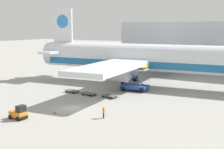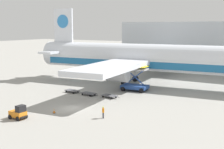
{
  "view_description": "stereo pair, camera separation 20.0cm",
  "coord_description": "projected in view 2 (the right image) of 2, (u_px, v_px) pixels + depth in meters",
  "views": [
    {
      "loc": [
        30.33,
        -37.2,
        12.74
      ],
      "look_at": [
        0.4,
        10.8,
        4.0
      ],
      "focal_mm": 50.0,
      "sensor_mm": 36.0,
      "label": 1
    },
    {
      "loc": [
        30.5,
        -37.1,
        12.74
      ],
      "look_at": [
        0.4,
        10.8,
        4.0
      ],
      "focal_mm": 50.0,
      "sensor_mm": 36.0,
      "label": 2
    }
  ],
  "objects": [
    {
      "name": "traffic_cone_near",
      "position": [
        54.0,
        111.0,
        46.21
      ],
      "size": [
        0.4,
        0.4,
        0.7
      ],
      "color": "black",
      "rests_on": "ground_plane"
    },
    {
      "name": "baggage_dolly_lead",
      "position": [
        72.0,
        91.0,
        60.62
      ],
      "size": [
        3.77,
        1.83,
        0.48
      ],
      "rotation": [
        0.0,
        0.0,
        -0.12
      ],
      "color": "#56565B",
      "rests_on": "ground_plane"
    },
    {
      "name": "airplane_main",
      "position": [
        145.0,
        58.0,
        67.84
      ],
      "size": [
        57.99,
        48.59,
        17.0
      ],
      "rotation": [
        0.0,
        0.0,
        0.11
      ],
      "color": "silver",
      "rests_on": "ground_plane"
    },
    {
      "name": "baggage_tug_foreground",
      "position": [
        19.0,
        113.0,
        43.24
      ],
      "size": [
        2.49,
        1.7,
        2.0
      ],
      "rotation": [
        0.0,
        0.0,
        -0.03
      ],
      "color": "orange",
      "rests_on": "ground_plane"
    },
    {
      "name": "baggage_dolly_second",
      "position": [
        89.0,
        93.0,
        58.16
      ],
      "size": [
        3.77,
        1.83,
        0.48
      ],
      "rotation": [
        0.0,
        0.0,
        -0.12
      ],
      "color": "#56565B",
      "rests_on": "ground_plane"
    },
    {
      "name": "ground_crew_near",
      "position": [
        103.0,
        111.0,
        43.61
      ],
      "size": [
        0.45,
        0.4,
        1.66
      ],
      "rotation": [
        0.0,
        0.0,
        5.57
      ],
      "color": "black",
      "rests_on": "ground_plane"
    },
    {
      "name": "scissor_lift_loader",
      "position": [
        135.0,
        81.0,
        62.16
      ],
      "size": [
        5.5,
        3.87,
        4.98
      ],
      "rotation": [
        0.0,
        0.0,
        0.11
      ],
      "color": "#284C99",
      "rests_on": "ground_plane"
    },
    {
      "name": "baggage_dolly_third",
      "position": [
        109.0,
        96.0,
        56.15
      ],
      "size": [
        3.77,
        1.83,
        0.48
      ],
      "rotation": [
        0.0,
        0.0,
        -0.12
      ],
      "color": "#56565B",
      "rests_on": "ground_plane"
    },
    {
      "name": "ground_plane",
      "position": [
        73.0,
        108.0,
        49.02
      ],
      "size": [
        400.0,
        400.0,
        0.0
      ],
      "primitive_type": "plane",
      "color": "#9E9B93"
    }
  ]
}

